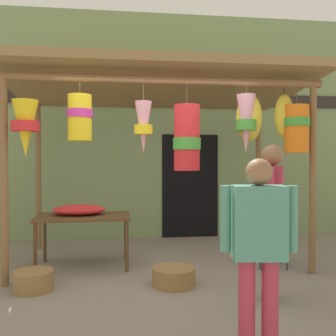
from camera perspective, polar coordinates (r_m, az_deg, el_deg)
name	(u,v)px	position (r m, az deg, el deg)	size (l,w,h in m)	color
ground_plane	(156,276)	(5.21, -1.76, -15.66)	(30.00, 30.00, 0.00)	gray
shop_facade	(143,126)	(7.56, -3.67, 6.18)	(11.11, 0.29, 4.33)	#7A9360
market_stall_canopy	(165,99)	(5.63, -0.51, 10.24)	(4.40, 2.48, 2.81)	brown
display_table	(84,220)	(5.61, -12.39, -7.60)	(1.30, 0.77, 0.73)	brown
flower_heap_on_table	(80,210)	(5.65, -12.89, -6.05)	(0.74, 0.52, 0.14)	red
folding_chair	(277,231)	(5.72, 15.84, -9.00)	(0.47, 0.47, 0.84)	#2347A8
wicker_basket_by_table	(34,281)	(4.89, -19.32, -15.47)	(0.46, 0.46, 0.23)	olive
wicker_basket_spare	(174,276)	(4.81, 0.84, -15.77)	(0.52, 0.52, 0.22)	olive
vendor_in_orange	(272,209)	(4.28, 15.16, -5.83)	(0.38, 0.54, 1.68)	#4C8E7A
customer_foreground	(259,241)	(3.08, 13.31, -10.47)	(0.59, 0.28, 1.53)	#B23347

